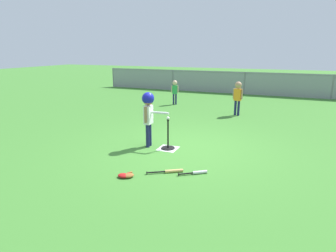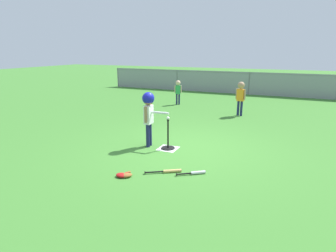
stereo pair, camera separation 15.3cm
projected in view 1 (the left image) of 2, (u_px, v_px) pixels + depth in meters
ground_plane at (186, 148)px, 6.67m from camera, size 60.00×60.00×0.00m
home_plate at (168, 148)px, 6.65m from camera, size 0.44×0.44×0.01m
batting_tee at (168, 144)px, 6.62m from camera, size 0.32×0.32×0.70m
baseball_on_tee at (168, 118)px, 6.46m from camera, size 0.07×0.07×0.07m
batter_child at (148, 108)px, 6.57m from camera, size 0.65×0.37×1.31m
fielder_deep_right at (238, 94)px, 9.82m from camera, size 0.35×0.24×1.19m
fielder_deep_left at (175, 89)px, 11.83m from camera, size 0.29×0.20×1.02m
spare_bat_silver at (197, 173)px, 5.28m from camera, size 0.49×0.37×0.06m
spare_bat_wood at (170, 171)px, 5.34m from camera, size 0.62×0.42×0.06m
glove_by_plate at (124, 176)px, 5.14m from camera, size 0.24×0.19×0.07m
glove_near_bats at (128, 175)px, 5.15m from camera, size 0.27×0.26×0.07m
outfield_fence at (245, 82)px, 14.62m from camera, size 16.06×0.06×1.15m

